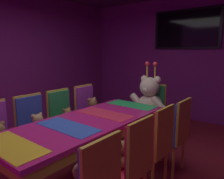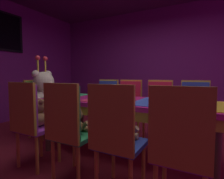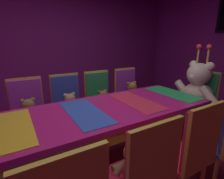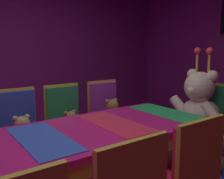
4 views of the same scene
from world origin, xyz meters
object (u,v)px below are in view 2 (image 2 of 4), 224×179
Objects in this scene: banquet_table at (126,107)px; chair_left_0 at (180,141)px; king_teddy_bear at (44,93)px; teddy_left_0 at (183,136)px; chair_left_1 at (115,131)px; teddy_right_3 at (103,102)px; chair_right_0 at (194,106)px; throne_chair at (38,102)px; teddy_left_1 at (122,128)px; chair_left_3 at (29,117)px; chair_left_2 at (67,123)px; teddy_right_0 at (194,109)px; chair_right_2 at (129,102)px; chair_right_3 at (107,100)px; chair_right_1 at (159,104)px; teddy_left_3 at (40,114)px; teddy_right_1 at (157,106)px; teddy_left_2 at (77,122)px.

chair_left_0 is (-0.82, -0.78, -0.06)m from banquet_table.
teddy_left_0 is at bearing -16.48° from king_teddy_bear.
chair_left_1 is 1.83m from teddy_right_3.
teddy_right_3 is at bearing -84.85° from chair_right_0.
teddy_left_0 is 2.55m from throne_chair.
teddy_left_1 is (0.14, -0.00, -0.01)m from chair_left_1.
chair_left_3 is at bearing 98.20° from teddy_left_1.
teddy_right_0 is at bearing -33.86° from chair_left_2.
chair_left_2 is 3.44× the size of teddy_right_3.
chair_left_0 is at bearing 45.62° from teddy_right_3.
chair_right_2 reaches higher than teddy_left_0.
chair_left_3 is 1.00× the size of chair_right_3.
chair_right_1 is 1.00m from chair_right_3.
chair_right_0 and chair_right_2 have the same top height.
teddy_right_1 is at bearing -37.26° from teddy_left_3.
chair_left_3 is 0.15m from teddy_left_3.
chair_left_2 is 1.83m from teddy_right_0.
king_teddy_bear reaches higher than teddy_left_0.
chair_left_0 is 3.53× the size of teddy_left_2.
chair_left_0 is 1.04m from teddy_left_2.
chair_right_2 reaches higher than teddy_left_3.
chair_right_1 is 0.14m from teddy_right_1.
chair_left_3 is 1.00× the size of chair_right_2.
teddy_right_1 is at bearing 19.42° from throne_chair.
teddy_left_0 reaches higher than teddy_left_2.
throne_chair reaches higher than teddy_right_3.
king_teddy_bear is (-0.69, 0.75, 0.18)m from teddy_right_3.
teddy_left_1 is 1.07m from teddy_left_3.
teddy_left_0 is 1.04× the size of teddy_left_1.
teddy_left_0 is 0.93× the size of teddy_left_3.
chair_left_0 is 3.44× the size of teddy_right_3.
teddy_right_0 is 1.06m from chair_right_2.
chair_right_1 is at bearing -15.97° from banquet_table.
chair_left_2 is 1.00× the size of chair_right_2.
chair_right_1 is 1.93m from king_teddy_bear.
teddy_left_0 is 1.58m from teddy_left_3.
chair_left_0 is 1.94m from chair_right_2.
chair_left_2 is 1.05× the size of king_teddy_bear.
teddy_left_0 is at bearing -81.44° from chair_left_2.
teddy_right_3 is (0.01, 1.00, -0.00)m from teddy_right_1.
teddy_left_2 is 1.58m from chair_right_1.
teddy_right_3 is at bearing 42.76° from king_teddy_bear.
chair_left_0 is 1.65m from chair_right_0.
banquet_table is 1.51m from king_teddy_bear.
chair_right_3 is 3.44× the size of teddy_right_3.
chair_left_0 is 3.41× the size of teddy_right_1.
teddy_left_1 is (0.14, 0.52, -0.01)m from chair_left_0.
teddy_right_0 reaches higher than teddy_right_3.
chair_right_0 is 0.54m from chair_right_1.
banquet_table is 7.93× the size of teddy_right_3.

